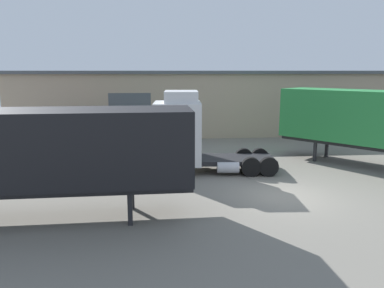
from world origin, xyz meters
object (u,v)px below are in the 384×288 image
object	(u,v)px
container_trailer_green	(382,120)
flatbed_truck_green	(116,133)
tractor_unit_white	(186,134)
container_trailer_blue	(40,151)

from	to	relation	value
container_trailer_green	flatbed_truck_green	distance (m)	15.56
tractor_unit_white	container_trailer_green	bearing A→B (deg)	-178.52
container_trailer_blue	container_trailer_green	bearing A→B (deg)	18.55
container_trailer_blue	tractor_unit_white	bearing A→B (deg)	46.68
container_trailer_green	flatbed_truck_green	size ratio (longest dim) A/B	1.34
tractor_unit_white	container_trailer_blue	bearing A→B (deg)	51.46
container_trailer_green	tractor_unit_white	bearing A→B (deg)	46.83
container_trailer_blue	flatbed_truck_green	bearing A→B (deg)	81.42
container_trailer_green	flatbed_truck_green	world-z (taller)	container_trailer_green
tractor_unit_white	container_trailer_blue	size ratio (longest dim) A/B	0.61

